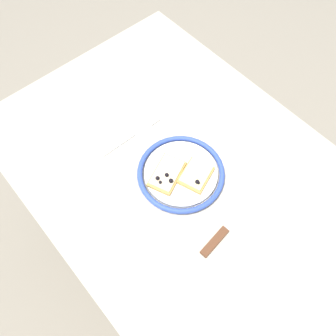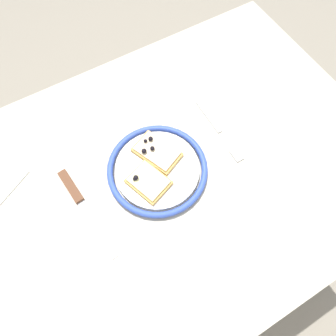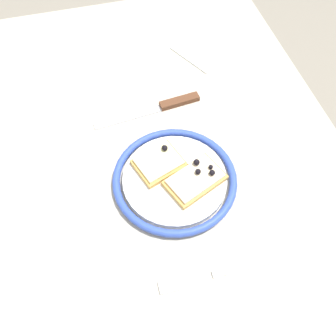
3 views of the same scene
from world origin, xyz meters
name	(u,v)px [view 2 (image 2 of 3)]	position (x,y,z in m)	size (l,w,h in m)	color
ground_plane	(160,239)	(0.00, 0.00, 0.00)	(6.00, 6.00, 0.00)	gray
dining_table	(154,194)	(0.00, 0.00, 0.66)	(1.16, 0.76, 0.75)	#BCB29E
plate	(157,169)	(-0.02, -0.02, 0.76)	(0.24, 0.24, 0.02)	white
pizza_slice_near	(157,152)	(-0.04, -0.05, 0.78)	(0.10, 0.13, 0.03)	tan
pizza_slice_far	(148,181)	(0.01, 0.01, 0.78)	(0.10, 0.11, 0.03)	tan
knife	(78,197)	(0.17, -0.05, 0.76)	(0.04, 0.24, 0.01)	silver
fork	(219,130)	(-0.21, -0.04, 0.75)	(0.02, 0.20, 0.00)	#BCBCBC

